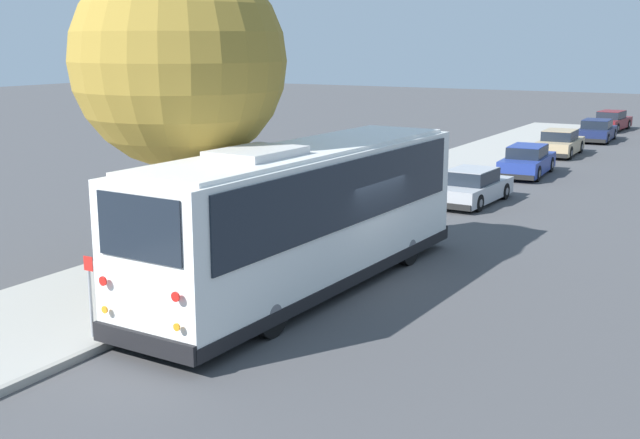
{
  "coord_description": "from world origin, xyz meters",
  "views": [
    {
      "loc": [
        -16.79,
        -8.7,
        5.7
      ],
      "look_at": [
        0.41,
        1.17,
        1.3
      ],
      "focal_mm": 45.0,
      "sensor_mm": 36.0,
      "label": 1
    }
  ],
  "objects_px": {
    "parked_sedan_navy": "(597,131)",
    "parked_sedan_maroon": "(611,121)",
    "sign_post_far": "(149,279)",
    "fire_hydrant": "(365,208)",
    "parked_sedan_blue": "(527,161)",
    "parked_sedan_tan": "(560,143)",
    "street_tree": "(182,46)",
    "shuttle_bus": "(307,210)",
    "parked_sedan_silver": "(472,187)",
    "sign_post_near": "(90,296)"
  },
  "relations": [
    {
      "from": "shuttle_bus",
      "to": "sign_post_far",
      "type": "bearing_deg",
      "value": 154.44
    },
    {
      "from": "parked_sedan_silver",
      "to": "fire_hydrant",
      "type": "xyz_separation_m",
      "value": [
        -5.09,
        1.75,
        -0.03
      ]
    },
    {
      "from": "street_tree",
      "to": "sign_post_near",
      "type": "relative_size",
      "value": 5.2
    },
    {
      "from": "parked_sedan_blue",
      "to": "parked_sedan_maroon",
      "type": "relative_size",
      "value": 0.98
    },
    {
      "from": "parked_sedan_navy",
      "to": "parked_sedan_maroon",
      "type": "bearing_deg",
      "value": 0.74
    },
    {
      "from": "parked_sedan_maroon",
      "to": "shuttle_bus",
      "type": "bearing_deg",
      "value": -175.29
    },
    {
      "from": "fire_hydrant",
      "to": "parked_sedan_tan",
      "type": "bearing_deg",
      "value": -4.2
    },
    {
      "from": "shuttle_bus",
      "to": "parked_sedan_maroon",
      "type": "relative_size",
      "value": 2.32
    },
    {
      "from": "shuttle_bus",
      "to": "parked_sedan_tan",
      "type": "relative_size",
      "value": 2.47
    },
    {
      "from": "street_tree",
      "to": "sign_post_far",
      "type": "height_order",
      "value": "street_tree"
    },
    {
      "from": "parked_sedan_blue",
      "to": "parked_sedan_maroon",
      "type": "distance_m",
      "value": 20.95
    },
    {
      "from": "parked_sedan_maroon",
      "to": "parked_sedan_tan",
      "type": "bearing_deg",
      "value": -176.07
    },
    {
      "from": "shuttle_bus",
      "to": "fire_hydrant",
      "type": "relative_size",
      "value": 13.66
    },
    {
      "from": "parked_sedan_silver",
      "to": "parked_sedan_tan",
      "type": "height_order",
      "value": "parked_sedan_tan"
    },
    {
      "from": "parked_sedan_tan",
      "to": "parked_sedan_blue",
      "type": "bearing_deg",
      "value": -179.0
    },
    {
      "from": "parked_sedan_silver",
      "to": "street_tree",
      "type": "distance_m",
      "value": 14.04
    },
    {
      "from": "shuttle_bus",
      "to": "parked_sedan_blue",
      "type": "height_order",
      "value": "shuttle_bus"
    },
    {
      "from": "parked_sedan_tan",
      "to": "fire_hydrant",
      "type": "distance_m",
      "value": 19.47
    },
    {
      "from": "parked_sedan_silver",
      "to": "street_tree",
      "type": "height_order",
      "value": "street_tree"
    },
    {
      "from": "parked_sedan_navy",
      "to": "parked_sedan_silver",
      "type": "bearing_deg",
      "value": 177.41
    },
    {
      "from": "shuttle_bus",
      "to": "parked_sedan_maroon",
      "type": "xyz_separation_m",
      "value": [
        39.91,
        0.41,
        -1.3
      ]
    },
    {
      "from": "shuttle_bus",
      "to": "parked_sedan_blue",
      "type": "distance_m",
      "value": 19.01
    },
    {
      "from": "sign_post_far",
      "to": "fire_hydrant",
      "type": "bearing_deg",
      "value": 0.48
    },
    {
      "from": "parked_sedan_tan",
      "to": "fire_hydrant",
      "type": "xyz_separation_m",
      "value": [
        -19.42,
        1.42,
        -0.06
      ]
    },
    {
      "from": "sign_post_far",
      "to": "fire_hydrant",
      "type": "relative_size",
      "value": 1.75
    },
    {
      "from": "shuttle_bus",
      "to": "parked_sedan_silver",
      "type": "xyz_separation_m",
      "value": [
        11.84,
        0.13,
        -1.32
      ]
    },
    {
      "from": "parked_sedan_navy",
      "to": "fire_hydrant",
      "type": "xyz_separation_m",
      "value": [
        -26.66,
        1.83,
        -0.04
      ]
    },
    {
      "from": "fire_hydrant",
      "to": "parked_sedan_blue",
      "type": "bearing_deg",
      "value": -8.22
    },
    {
      "from": "parked_sedan_blue",
      "to": "parked_sedan_tan",
      "type": "distance_m",
      "value": 7.21
    },
    {
      "from": "parked_sedan_tan",
      "to": "sign_post_near",
      "type": "height_order",
      "value": "sign_post_near"
    },
    {
      "from": "sign_post_far",
      "to": "parked_sedan_blue",
      "type": "bearing_deg",
      "value": -4.28
    },
    {
      "from": "shuttle_bus",
      "to": "sign_post_near",
      "type": "height_order",
      "value": "shuttle_bus"
    },
    {
      "from": "parked_sedan_blue",
      "to": "parked_sedan_maroon",
      "type": "bearing_deg",
      "value": -2.64
    },
    {
      "from": "parked_sedan_maroon",
      "to": "street_tree",
      "type": "height_order",
      "value": "street_tree"
    },
    {
      "from": "parked_sedan_maroon",
      "to": "sign_post_far",
      "type": "distance_m",
      "value": 43.37
    },
    {
      "from": "parked_sedan_maroon",
      "to": "fire_hydrant",
      "type": "xyz_separation_m",
      "value": [
        -33.16,
        1.47,
        -0.05
      ]
    },
    {
      "from": "fire_hydrant",
      "to": "parked_sedan_navy",
      "type": "bearing_deg",
      "value": -3.92
    },
    {
      "from": "street_tree",
      "to": "parked_sedan_silver",
      "type": "bearing_deg",
      "value": -11.2
    },
    {
      "from": "parked_sedan_maroon",
      "to": "sign_post_far",
      "type": "xyz_separation_m",
      "value": [
        -43.35,
        1.39,
        0.28
      ]
    },
    {
      "from": "parked_sedan_navy",
      "to": "parked_sedan_maroon",
      "type": "height_order",
      "value": "parked_sedan_maroon"
    },
    {
      "from": "street_tree",
      "to": "sign_post_far",
      "type": "xyz_separation_m",
      "value": [
        -2.42,
        -0.88,
        -4.72
      ]
    },
    {
      "from": "street_tree",
      "to": "sign_post_near",
      "type": "xyz_separation_m",
      "value": [
        -4.06,
        -0.88,
        -4.63
      ]
    },
    {
      "from": "parked_sedan_navy",
      "to": "shuttle_bus",
      "type": "bearing_deg",
      "value": 177.7
    },
    {
      "from": "shuttle_bus",
      "to": "sign_post_far",
      "type": "height_order",
      "value": "shuttle_bus"
    },
    {
      "from": "sign_post_near",
      "to": "fire_hydrant",
      "type": "height_order",
      "value": "sign_post_near"
    },
    {
      "from": "parked_sedan_maroon",
      "to": "sign_post_near",
      "type": "bearing_deg",
      "value": -177.64
    },
    {
      "from": "parked_sedan_navy",
      "to": "street_tree",
      "type": "relative_size",
      "value": 0.54
    },
    {
      "from": "parked_sedan_blue",
      "to": "parked_sedan_tan",
      "type": "xyz_separation_m",
      "value": [
        7.2,
        0.34,
        -0.01
      ]
    },
    {
      "from": "parked_sedan_blue",
      "to": "sign_post_near",
      "type": "bearing_deg",
      "value": 172.58
    },
    {
      "from": "street_tree",
      "to": "fire_hydrant",
      "type": "height_order",
      "value": "street_tree"
    }
  ]
}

